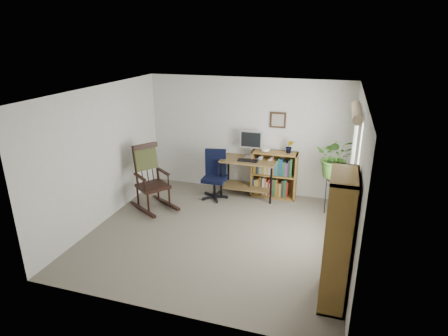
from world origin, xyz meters
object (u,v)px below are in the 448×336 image
(desk, at_px, (249,178))
(tall_bookshelf, at_px, (338,240))
(low_bookshelf, at_px, (274,174))
(office_chair, at_px, (214,175))
(rocking_chair, at_px, (152,178))

(desk, distance_m, tall_bookshelf, 3.37)
(desk, height_order, low_bookshelf, low_bookshelf)
(low_bookshelf, bearing_deg, tall_bookshelf, -66.40)
(low_bookshelf, relative_size, tall_bookshelf, 0.56)
(office_chair, height_order, rocking_chair, rocking_chair)
(office_chair, relative_size, rocking_chair, 0.79)
(rocking_chair, bearing_deg, low_bookshelf, -23.04)
(office_chair, distance_m, tall_bookshelf, 3.49)
(tall_bookshelf, bearing_deg, desk, 122.36)
(rocking_chair, relative_size, tall_bookshelf, 0.74)
(office_chair, bearing_deg, desk, 17.33)
(office_chair, relative_size, low_bookshelf, 1.05)
(office_chair, xyz_separation_m, low_bookshelf, (1.14, 0.46, -0.02))
(desk, height_order, rocking_chair, rocking_chair)
(rocking_chair, bearing_deg, office_chair, -14.35)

